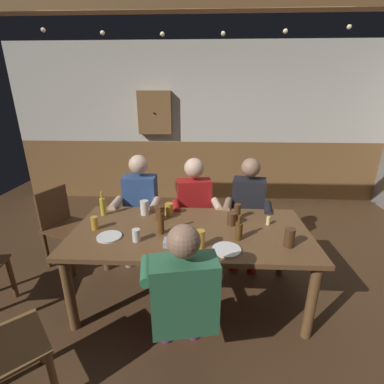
% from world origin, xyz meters
% --- Properties ---
extents(ground_plane, '(7.63, 7.63, 0.00)m').
position_xyz_m(ground_plane, '(0.00, 0.00, 0.00)').
color(ground_plane, '#4C331E').
extents(back_wall_upper, '(6.36, 0.12, 1.59)m').
position_xyz_m(back_wall_upper, '(0.00, 2.56, 1.86)').
color(back_wall_upper, beige).
extents(back_wall_wainscot, '(6.36, 0.12, 1.06)m').
position_xyz_m(back_wall_wainscot, '(0.00, 2.56, 0.53)').
color(back_wall_wainscot, brown).
rests_on(back_wall_wainscot, ground_plane).
extents(ceiling_beam, '(5.72, 0.14, 0.16)m').
position_xyz_m(ceiling_beam, '(0.00, 0.27, 2.57)').
color(ceiling_beam, brown).
extents(dining_table, '(2.08, 0.98, 0.73)m').
position_xyz_m(dining_table, '(0.00, -0.15, 0.65)').
color(dining_table, brown).
rests_on(dining_table, ground_plane).
extents(person_0, '(0.51, 0.52, 1.23)m').
position_xyz_m(person_0, '(-0.63, 0.58, 0.68)').
color(person_0, '#2D4C84').
rests_on(person_0, ground_plane).
extents(person_1, '(0.56, 0.55, 1.20)m').
position_xyz_m(person_1, '(0.01, 0.57, 0.67)').
color(person_1, '#AD1919').
rests_on(person_1, ground_plane).
extents(person_2, '(0.54, 0.59, 1.20)m').
position_xyz_m(person_2, '(0.61, 0.57, 0.66)').
color(person_2, black).
rests_on(person_2, ground_plane).
extents(person_3, '(0.59, 0.57, 1.18)m').
position_xyz_m(person_3, '(-0.01, -0.87, 0.65)').
color(person_3, '#33724C').
rests_on(person_3, ground_plane).
extents(chair_empty_near_left, '(0.57, 0.57, 0.88)m').
position_xyz_m(chair_empty_near_left, '(-1.47, 0.41, 0.48)').
color(chair_empty_near_left, brown).
rests_on(chair_empty_near_left, ground_plane).
extents(table_candle, '(0.04, 0.04, 0.08)m').
position_xyz_m(table_candle, '(0.71, -0.01, 0.77)').
color(table_candle, '#F9E08C').
rests_on(table_candle, dining_table).
extents(condiment_caddy, '(0.14, 0.10, 0.05)m').
position_xyz_m(condiment_caddy, '(-0.13, -0.41, 0.76)').
color(condiment_caddy, '#B2B7BC').
rests_on(condiment_caddy, dining_table).
extents(plate_0, '(0.21, 0.21, 0.01)m').
position_xyz_m(plate_0, '(-0.68, -0.31, 0.74)').
color(plate_0, white).
rests_on(plate_0, dining_table).
extents(plate_1, '(0.22, 0.22, 0.01)m').
position_xyz_m(plate_1, '(0.29, -0.47, 0.74)').
color(plate_1, white).
rests_on(plate_1, dining_table).
extents(bottle_0, '(0.05, 0.05, 0.24)m').
position_xyz_m(bottle_0, '(-0.88, 0.13, 0.83)').
color(bottle_0, gold).
rests_on(bottle_0, dining_table).
extents(bottle_1, '(0.06, 0.06, 0.21)m').
position_xyz_m(bottle_1, '(0.40, -0.29, 0.82)').
color(bottle_1, '#593314').
rests_on(bottle_1, dining_table).
extents(bottle_2, '(0.05, 0.05, 0.25)m').
position_xyz_m(bottle_2, '(-0.25, -0.22, 0.84)').
color(bottle_2, '#593314').
rests_on(bottle_2, dining_table).
extents(pint_glass_0, '(0.08, 0.08, 0.12)m').
position_xyz_m(pint_glass_0, '(0.37, -0.02, 0.79)').
color(pint_glass_0, '#4C2D19').
rests_on(pint_glass_0, dining_table).
extents(pint_glass_1, '(0.06, 0.06, 0.12)m').
position_xyz_m(pint_glass_1, '(-0.85, -0.17, 0.79)').
color(pint_glass_1, gold).
rests_on(pint_glass_1, dining_table).
extents(pint_glass_2, '(0.08, 0.08, 0.14)m').
position_xyz_m(pint_glass_2, '(-0.30, 0.04, 0.80)').
color(pint_glass_2, '#4C2D19').
rests_on(pint_glass_2, dining_table).
extents(pint_glass_3, '(0.06, 0.06, 0.15)m').
position_xyz_m(pint_glass_3, '(0.44, 0.11, 0.81)').
color(pint_glass_3, '#4C2D19').
rests_on(pint_glass_3, dining_table).
extents(pint_glass_4, '(0.08, 0.08, 0.12)m').
position_xyz_m(pint_glass_4, '(-0.23, 0.16, 0.79)').
color(pint_glass_4, gold).
rests_on(pint_glass_4, dining_table).
extents(pint_glass_5, '(0.08, 0.08, 0.15)m').
position_xyz_m(pint_glass_5, '(0.79, -0.38, 0.81)').
color(pint_glass_5, '#4C2D19').
rests_on(pint_glass_5, dining_table).
extents(pint_glass_6, '(0.07, 0.07, 0.11)m').
position_xyz_m(pint_glass_6, '(-0.43, -0.36, 0.79)').
color(pint_glass_6, white).
rests_on(pint_glass_6, dining_table).
extents(pint_glass_7, '(0.07, 0.07, 0.15)m').
position_xyz_m(pint_glass_7, '(0.09, -0.43, 0.81)').
color(pint_glass_7, gold).
rests_on(pint_glass_7, dining_table).
extents(pint_glass_8, '(0.08, 0.08, 0.14)m').
position_xyz_m(pint_glass_8, '(-0.47, 0.16, 0.81)').
color(pint_glass_8, white).
rests_on(pint_glass_8, dining_table).
extents(wall_dart_cabinet, '(0.56, 0.15, 0.70)m').
position_xyz_m(wall_dart_cabinet, '(-0.73, 2.43, 1.56)').
color(wall_dart_cabinet, brown).
extents(string_lights, '(4.49, 0.04, 0.16)m').
position_xyz_m(string_lights, '(-0.00, 0.22, 2.38)').
color(string_lights, '#F9EAB2').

